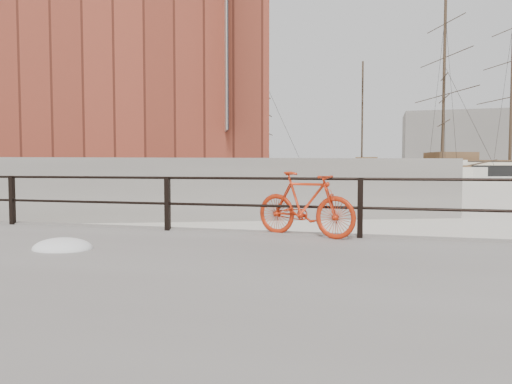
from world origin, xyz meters
The scene contains 13 objects.
far_quay centered at (-40.00, 72.00, 0.90)m, with size 24.00×150.00×1.80m, color gray.
bicycle centered at (-4.41, -0.25, 0.90)m, with size 1.82×0.27×1.10m, color red.
barque_black centered at (21.56, 91.59, 0.00)m, with size 63.69×20.85×35.78m, color black, non-canonical shape.
schooner_mid centered at (0.62, 77.60, 0.00)m, with size 30.31×12.82×21.68m, color beige, non-canonical shape.
schooner_left centered at (-26.45, 66.63, 0.00)m, with size 22.10×10.04×17.01m, color silver, non-canonical shape.
workboat_near centered at (-27.62, 31.63, 0.00)m, with size 12.23×4.08×7.00m, color black, non-canonical shape.
workboat_far centered at (-31.87, 39.53, 0.00)m, with size 11.25×3.89×7.00m, color black, non-canonical shape.
apartment_terracotta centered at (-21.25, 20.26, 11.90)m, with size 20.00×15.00×20.20m, color brown.
apartment_mustard centered at (-29.49, 40.65, 12.90)m, with size 22.00×15.00×22.20m, color #DFBA4E.
apartment_cream centered at (-38.11, 61.98, 12.40)m, with size 20.00×15.00×21.20m, color beige.
apartment_grey centered at (-46.35, 82.38, 13.40)m, with size 22.00×15.00×23.20m, color #979792.
apartment_brick centered at (-54.97, 103.70, 12.40)m, with size 24.00×15.00×21.20m, color brown.
industrial_west centered at (20.00, 140.00, 9.00)m, with size 32.00×18.00×18.00m, color gray.
Camera 1 is at (-3.21, -7.88, 1.51)m, focal length 32.00 mm.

